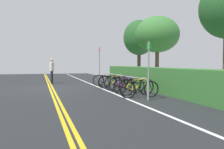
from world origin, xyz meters
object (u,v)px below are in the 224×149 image
bicycle_5 (129,86)px  bicycle_7 (140,89)px  bicycle_2 (113,82)px  sign_post_near (99,62)px  bicycle_1 (112,81)px  bicycle_4 (125,84)px  bicycle_3 (119,83)px  sign_post_far (149,65)px  tree_near_left (139,38)px  pedestrian (52,69)px  bicycle_6 (137,87)px  bicycle_0 (107,80)px  tree_mid (157,35)px  bike_rack (121,79)px

bicycle_5 → bicycle_7: bicycle_7 is taller
bicycle_2 → sign_post_near: bearing=-178.2°
sign_post_near → bicycle_1: bearing=6.4°
bicycle_1 → bicycle_4: bicycle_4 is taller
bicycle_3 → sign_post_near: bearing=-177.3°
sign_post_far → tree_near_left: tree_near_left is taller
sign_post_far → bicycle_5: bearing=176.3°
bicycle_1 → sign_post_near: size_ratio=0.67×
bicycle_4 → pedestrian: pedestrian is taller
bicycle_6 → pedestrian: pedestrian is taller
bicycle_4 → pedestrian: 6.75m
sign_post_far → tree_near_left: bearing=159.2°
bicycle_1 → tree_near_left: tree_near_left is taller
bicycle_2 → pedestrian: 5.30m
bicycle_1 → bicycle_4: size_ratio=1.00×
bicycle_0 → bicycle_5: bicycle_0 is taller
bicycle_1 → bicycle_2: (0.79, -0.15, 0.04)m
bicycle_4 → bicycle_6: size_ratio=0.97×
bicycle_3 → tree_mid: tree_mid is taller
bicycle_5 → bicycle_3: bearing=179.8°
tree_near_left → sign_post_far: bearing=-20.8°
bicycle_1 → bicycle_2: bearing=-10.4°
bicycle_4 → tree_near_left: 7.82m
bicycle_1 → bicycle_7: 4.79m
bicycle_6 → bicycle_7: (0.79, -0.18, -0.03)m
bicycle_3 → bicycle_5: 1.56m
bicycle_0 → sign_post_far: bearing=-0.9°
bicycle_3 → bicycle_4: 0.85m
bicycle_7 → bicycle_6: bearing=167.4°
pedestrian → sign_post_far: bearing=19.1°
bike_rack → bicycle_0: (-2.76, -0.04, -0.26)m
bicycle_7 → tree_mid: size_ratio=0.42×
bicycle_3 → sign_post_near: sign_post_near is taller
tree_mid → bicycle_4: bearing=-54.0°
bicycle_3 → bicycle_2: bearing=-174.0°
bicycle_5 → bicycle_4: bearing=176.9°
bicycle_5 → bicycle_0: bearing=-179.1°
bicycle_2 → pedestrian: size_ratio=1.05×
bicycle_0 → bicycle_4: bearing=1.8°
tree_near_left → tree_mid: size_ratio=1.12×
bicycle_3 → bicycle_0: bearing=-178.3°
bicycle_5 → sign_post_near: 5.46m
bicycle_1 → pedestrian: (-3.38, -3.36, 0.68)m
bicycle_1 → bicycle_2: size_ratio=0.92×
bicycle_4 → bicycle_5: bicycle_4 is taller
bicycle_5 → tree_mid: size_ratio=0.38×
bicycle_2 → tree_mid: (-0.38, 2.93, 2.79)m
bicycle_3 → sign_post_near: size_ratio=0.70×
bicycle_2 → bicycle_4: bicycle_2 is taller
bicycle_5 → bike_rack: bearing=-178.7°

